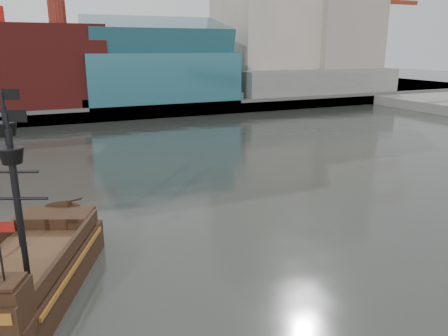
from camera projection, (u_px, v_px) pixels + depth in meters
name	position (u px, v px, depth m)	size (l,w,h in m)	color
ground	(324.00, 282.00, 25.38)	(400.00, 400.00, 0.00)	#242723
promenade_far	(95.00, 98.00, 106.08)	(220.00, 60.00, 2.00)	slate
seawall	(118.00, 114.00, 80.04)	(220.00, 1.00, 2.60)	#4C4C49
crane_a	(381.00, 25.00, 123.15)	(22.50, 4.00, 32.25)	slate
crane_b	(381.00, 38.00, 136.66)	(19.10, 4.00, 26.25)	slate
pirate_ship	(25.00, 280.00, 23.50)	(10.65, 16.49, 11.91)	black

